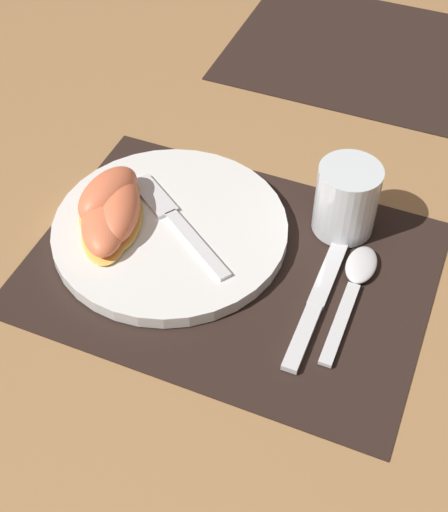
# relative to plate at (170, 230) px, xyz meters

# --- Properties ---
(ground_plane) EXTENTS (3.00, 3.00, 0.00)m
(ground_plane) POSITION_rel_plate_xyz_m (0.08, -0.02, -0.01)
(ground_plane) COLOR #A37547
(placemat) EXTENTS (0.44, 0.33, 0.00)m
(placemat) POSITION_rel_plate_xyz_m (0.08, -0.02, -0.01)
(placemat) COLOR black
(placemat) RESTS_ON ground_plane
(placemat_far) EXTENTS (0.44, 0.33, 0.00)m
(placemat_far) POSITION_rel_plate_xyz_m (0.13, 0.47, -0.01)
(placemat_far) COLOR black
(placemat_far) RESTS_ON ground_plane
(plate) EXTENTS (0.27, 0.27, 0.02)m
(plate) POSITION_rel_plate_xyz_m (0.00, 0.00, 0.00)
(plate) COLOR white
(plate) RESTS_ON placemat
(juice_glass) EXTENTS (0.07, 0.07, 0.09)m
(juice_glass) POSITION_rel_plate_xyz_m (0.18, 0.09, 0.03)
(juice_glass) COLOR silver
(juice_glass) RESTS_ON placemat
(knife) EXTENTS (0.02, 0.22, 0.01)m
(knife) POSITION_rel_plate_xyz_m (0.19, -0.02, -0.01)
(knife) COLOR silver
(knife) RESTS_ON placemat
(spoon) EXTENTS (0.03, 0.17, 0.01)m
(spoon) POSITION_rel_plate_xyz_m (0.22, 0.01, -0.00)
(spoon) COLOR silver
(spoon) RESTS_ON placemat
(fork) EXTENTS (0.17, 0.13, 0.00)m
(fork) POSITION_rel_plate_xyz_m (-0.00, 0.01, 0.01)
(fork) COLOR silver
(fork) RESTS_ON plate
(citrus_wedge_0) EXTENTS (0.07, 0.10, 0.04)m
(citrus_wedge_0) POSITION_rel_plate_xyz_m (-0.08, -0.00, 0.03)
(citrus_wedge_0) COLOR #F7C656
(citrus_wedge_0) RESTS_ON plate
(citrus_wedge_1) EXTENTS (0.08, 0.12, 0.04)m
(citrus_wedge_1) POSITION_rel_plate_xyz_m (-0.05, -0.02, 0.02)
(citrus_wedge_1) COLOR #F7C656
(citrus_wedge_1) RESTS_ON plate
(citrus_wedge_2) EXTENTS (0.10, 0.12, 0.03)m
(citrus_wedge_2) POSITION_rel_plate_xyz_m (-0.06, -0.04, 0.02)
(citrus_wedge_2) COLOR #F7C656
(citrus_wedge_2) RESTS_ON plate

